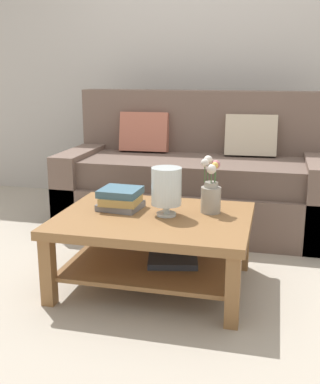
{
  "coord_description": "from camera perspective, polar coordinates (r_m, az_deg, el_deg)",
  "views": [
    {
      "loc": [
        0.63,
        -2.87,
        1.23
      ],
      "look_at": [
        -0.02,
        -0.23,
        0.53
      ],
      "focal_mm": 44.49,
      "sensor_mm": 36.0,
      "label": 1
    }
  ],
  "objects": [
    {
      "name": "ground_plane",
      "position": [
        3.19,
        1.41,
        -8.19
      ],
      "size": [
        10.0,
        10.0,
        0.0
      ],
      "primitive_type": "plane",
      "color": "#ADA393"
    },
    {
      "name": "back_wall",
      "position": [
        4.57,
        6.16,
        15.96
      ],
      "size": [
        6.4,
        0.12,
        2.7
      ],
      "primitive_type": "cube",
      "color": "#BCB7B2",
      "rests_on": "ground"
    },
    {
      "name": "couch",
      "position": [
        3.81,
        4.28,
        1.35
      ],
      "size": [
        2.05,
        0.9,
        1.06
      ],
      "color": "brown",
      "rests_on": "ground"
    },
    {
      "name": "coffee_table",
      "position": [
        2.73,
        -0.69,
        -5.14
      ],
      "size": [
        1.08,
        0.83,
        0.43
      ],
      "color": "olive",
      "rests_on": "ground"
    },
    {
      "name": "book_stack_main",
      "position": [
        2.81,
        -4.75,
        -0.83
      ],
      "size": [
        0.26,
        0.24,
        0.12
      ],
      "color": "slate",
      "rests_on": "coffee_table"
    },
    {
      "name": "glass_hurricane_vase",
      "position": [
        2.65,
        0.78,
        0.53
      ],
      "size": [
        0.17,
        0.17,
        0.28
      ],
      "color": "silver",
      "rests_on": "coffee_table"
    },
    {
      "name": "flower_pitcher",
      "position": [
        2.74,
        6.11,
        0.08
      ],
      "size": [
        0.12,
        0.12,
        0.33
      ],
      "color": "#9E998E",
      "rests_on": "coffee_table"
    }
  ]
}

